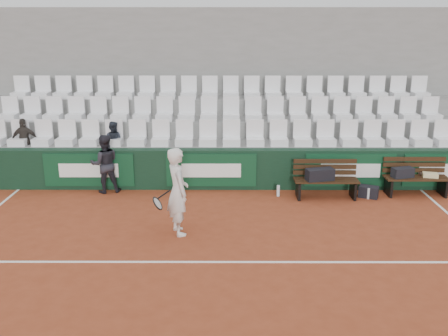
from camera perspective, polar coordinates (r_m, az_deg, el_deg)
ground at (r=8.83m, az=-0.80°, el=-10.71°), size 80.00×80.00×0.00m
court_baseline at (r=8.83m, az=-0.80°, el=-10.69°), size 18.00×0.06×0.01m
back_barrier at (r=12.36m, az=-0.20°, el=-0.12°), size 18.00×0.34×1.00m
grandstand_tier_front at (r=12.97m, az=-0.49°, el=0.68°), size 18.00×0.95×1.00m
grandstand_tier_mid at (r=13.83m, az=-0.45°, el=2.66°), size 18.00×0.95×1.45m
grandstand_tier_back at (r=14.71m, az=-0.41°, el=4.40°), size 18.00×0.95×1.90m
grandstand_rear_wall at (r=15.12m, az=-0.40°, el=9.53°), size 18.00×0.30×4.40m
seat_row_front at (r=12.60m, az=-0.50°, el=4.03°), size 11.90×0.44×0.63m
seat_row_mid at (r=13.45m, az=-0.46°, el=6.78°), size 11.90×0.44×0.63m
seat_row_back at (r=14.32m, az=-0.43°, el=9.20°), size 11.90×0.44×0.63m
bench_left at (r=12.03m, az=11.54°, el=-2.32°), size 1.50×0.56×0.45m
bench_right at (r=12.82m, az=21.05°, el=-1.93°), size 1.50×0.56×0.45m
sports_bag_left at (r=11.85m, az=10.90°, el=-0.73°), size 0.69×0.42×0.28m
sports_bag_right at (r=12.59m, az=19.75°, el=-0.49°), size 0.55×0.36×0.24m
towel at (r=12.88m, az=22.50°, el=-0.74°), size 0.39×0.32×0.09m
sports_bag_ground at (r=12.33m, az=16.19°, el=-2.63°), size 0.52×0.43×0.27m
water_bottle_near at (r=11.98m, az=6.22°, el=-2.61°), size 0.08×0.08×0.27m
water_bottle_far at (r=12.22m, az=16.19°, el=-2.79°), size 0.08×0.08×0.27m
tennis_player at (r=9.69m, az=-5.32°, el=-2.69°), size 0.81×0.74×1.74m
ball_kid at (r=12.37m, az=-13.46°, el=0.46°), size 0.81×0.70×1.43m
spectator_b at (r=13.60m, az=-22.01°, el=4.80°), size 0.70×0.41×1.12m
spectator_c at (r=12.93m, az=-12.66°, el=4.90°), size 0.57×0.48×1.05m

